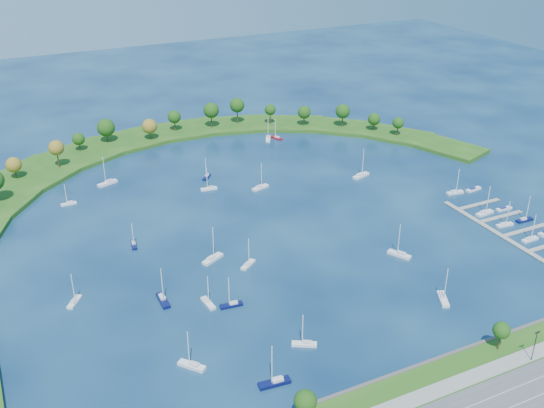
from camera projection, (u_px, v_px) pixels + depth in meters
name	position (u px, v px, depth m)	size (l,w,h in m)	color
ground	(266.00, 220.00, 264.00)	(700.00, 700.00, 0.00)	#071C43
breakwater	(127.00, 193.00, 284.72)	(286.74, 247.64, 2.00)	#1B4E15
breakwater_trees	(159.00, 136.00, 322.73)	(234.65, 87.77, 15.22)	#382314
harbor_tower	(153.00, 127.00, 354.86)	(2.60, 2.60, 4.53)	gray
dock_system	(529.00, 240.00, 248.01)	(24.28, 82.00, 1.60)	gray
moored_boat_0	(163.00, 299.00, 210.73)	(2.67, 9.16, 13.43)	#0A0F40
moored_boat_1	(207.00, 176.00, 302.19)	(6.02, 6.84, 10.50)	#0A0F40
moored_boat_2	(400.00, 254.00, 237.29)	(6.42, 9.14, 13.23)	white
moored_boat_3	(275.00, 382.00, 175.25)	(9.43, 3.43, 13.57)	#0A0F40
moored_boat_4	(276.00, 137.00, 350.19)	(4.99, 7.99, 11.40)	maroon
moored_boat_5	(134.00, 244.00, 244.04)	(3.07, 7.17, 10.21)	#0A0F40
moored_boat_6	(69.00, 203.00, 276.34)	(6.71, 2.00, 9.81)	white
moored_boat_7	(209.00, 188.00, 290.16)	(7.74, 2.91, 11.11)	white
moored_boat_8	(208.00, 302.00, 209.41)	(2.82, 7.84, 11.29)	white
moored_boat_9	(212.00, 258.00, 234.36)	(9.44, 6.65, 13.67)	white
moored_boat_10	(248.00, 264.00, 231.01)	(7.31, 6.13, 11.05)	white
moored_boat_11	(260.00, 187.00, 291.12)	(8.93, 4.84, 12.65)	white
moored_boat_12	(108.00, 183.00, 295.36)	(9.98, 5.78, 14.17)	white
moored_boat_13	(304.00, 343.00, 190.40)	(7.63, 5.65, 11.16)	white
moored_boat_14	(74.00, 301.00, 209.99)	(6.03, 7.33, 11.01)	white
moored_boat_15	(231.00, 304.00, 208.39)	(7.90, 2.98, 11.34)	#0A0F40
moored_boat_16	(443.00, 298.00, 211.46)	(6.14, 8.97, 12.94)	white
moored_boat_17	(361.00, 175.00, 303.26)	(9.84, 5.36, 13.94)	white
moored_boat_18	(192.00, 365.00, 181.65)	(7.16, 7.96, 12.34)	white
moored_boat_19	(268.00, 138.00, 348.92)	(6.10, 8.82, 12.73)	white
docked_boat_4	(530.00, 239.00, 247.72)	(7.61, 2.35, 11.09)	white
docked_boat_6	(505.00, 224.00, 258.62)	(7.71, 2.80, 11.09)	white
docked_boat_7	(525.00, 219.00, 262.38)	(7.85, 2.42, 11.45)	#0A0F40
docked_boat_8	(485.00, 212.00, 267.94)	(8.93, 3.23, 12.86)	white
docked_boat_9	(504.00, 209.00, 271.93)	(7.56, 2.29, 1.53)	white
docked_boat_10	(455.00, 192.00, 286.42)	(8.31, 3.18, 11.92)	white
docked_boat_11	(473.00, 189.00, 289.63)	(8.25, 3.13, 1.64)	white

